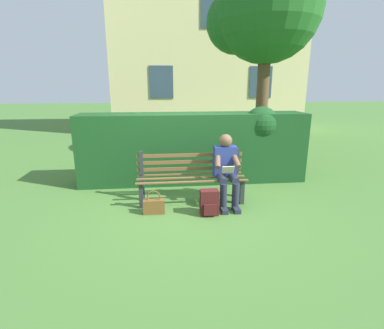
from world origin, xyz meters
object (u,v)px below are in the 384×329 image
at_px(person_seated, 226,168).
at_px(tree, 262,12).
at_px(park_bench, 191,176).
at_px(handbag, 154,206).
at_px(backpack, 209,203).

distance_m(person_seated, tree, 4.50).
distance_m(park_bench, person_seated, 0.63).
distance_m(person_seated, handbag, 1.35).
xyz_separation_m(person_seated, backpack, (0.35, 0.45, -0.43)).
distance_m(park_bench, backpack, 0.72).
relative_size(park_bench, handbag, 4.84).
relative_size(person_seated, handbag, 3.08).
height_order(person_seated, backpack, person_seated).
height_order(person_seated, tree, tree).
height_order(tree, handbag, tree).
bearing_deg(handbag, park_bench, -141.98).
bearing_deg(tree, backpack, 62.26).
height_order(backpack, handbag, backpack).
bearing_deg(backpack, person_seated, -128.27).
bearing_deg(park_bench, handbag, 38.02).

